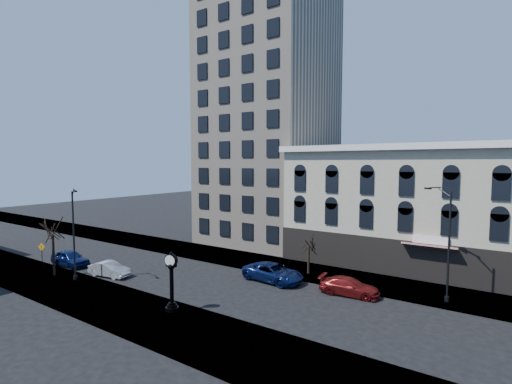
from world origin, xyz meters
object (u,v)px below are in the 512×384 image
Objects in this scene: street_clock at (172,284)px; car_near_a at (70,258)px; warning_sign at (42,251)px; car_near_b at (110,269)px; street_lamp_near at (74,210)px.

car_near_a is at bearing 155.58° from street_clock.
warning_sign reaches higher than car_near_a.
street_lamp_near is at bearing 154.90° from car_near_b.
car_near_b is at bearing -90.45° from car_near_a.
car_near_a is (-17.76, 2.47, -1.24)m from street_clock.
street_clock is 12.77m from street_lamp_near.
warning_sign is 0.59× the size of car_near_b.
car_near_b is at bearing 96.30° from street_lamp_near.
street_clock is 1.74× the size of warning_sign.
car_near_a is (1.58, 2.04, -1.00)m from warning_sign.
street_lamp_near reaches higher than car_near_b.
street_clock is 0.50× the size of street_lamp_near.
car_near_a is at bearing 176.64° from street_lamp_near.
street_lamp_near is at bearing -24.63° from warning_sign.
street_clock is 11.56m from car_near_b.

